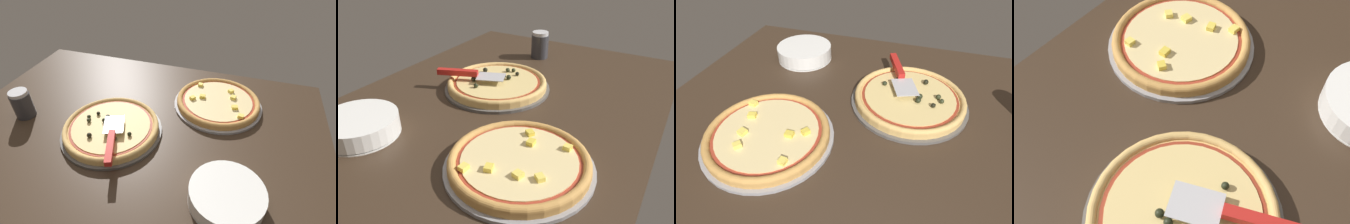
{
  "view_description": "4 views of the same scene",
  "coord_description": "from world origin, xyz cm",
  "views": [
    {
      "loc": [
        33.36,
        -69.07,
        66.79
      ],
      "look_at": [
        9.65,
        7.59,
        3.0
      ],
      "focal_mm": 28.0,
      "sensor_mm": 36.0,
      "label": 1
    },
    {
      "loc": [
        82.04,
        50.14,
        50.43
      ],
      "look_at": [
        9.65,
        7.59,
        3.0
      ],
      "focal_mm": 35.0,
      "sensor_mm": 36.0,
      "label": 2
    },
    {
      "loc": [
        -8.28,
        63.81,
        53.31
      ],
      "look_at": [
        9.65,
        7.59,
        3.0
      ],
      "focal_mm": 28.0,
      "sensor_mm": 36.0,
      "label": 3
    },
    {
      "loc": [
        -28.35,
        -22.01,
        70.86
      ],
      "look_at": [
        9.65,
        7.59,
        3.0
      ],
      "focal_mm": 42.0,
      "sensor_mm": 36.0,
      "label": 4
    }
  ],
  "objects": [
    {
      "name": "ground_plane",
      "position": [
        0.0,
        0.0,
        -1.8
      ],
      "size": [
        140.24,
        98.31,
        3.6
      ],
      "primitive_type": "cube",
      "color": "#38281C"
    },
    {
      "name": "pizza_pan_front",
      "position": [
        -7.87,
        -6.34,
        0.5
      ],
      "size": [
        37.14,
        37.14,
        1.0
      ],
      "primitive_type": "cylinder",
      "color": "#565451",
      "rests_on": "ground_plane"
    },
    {
      "name": "pizza_front",
      "position": [
        -7.89,
        -6.35,
        2.48
      ],
      "size": [
        34.91,
        34.91,
        4.07
      ],
      "color": "#DBAD60",
      "rests_on": "pizza_pan_front"
    },
    {
      "name": "pizza_pan_back",
      "position": [
        27.18,
        21.53,
        0.5
      ],
      "size": [
        36.3,
        36.3,
        1.0
      ],
      "primitive_type": "cylinder",
      "color": "#939399",
      "rests_on": "ground_plane"
    },
    {
      "name": "pizza_back",
      "position": [
        27.18,
        21.53,
        2.29
      ],
      "size": [
        34.12,
        34.12,
        3.14
      ],
      "color": "#C68E47",
      "rests_on": "pizza_pan_back"
    },
    {
      "name": "serving_spatula",
      "position": [
        -2.42,
        -16.49,
        5.89
      ],
      "size": [
        12.99,
        24.01,
        2.0
      ],
      "color": "#B7B7BC",
      "rests_on": "pizza_front"
    },
    {
      "name": "plate_stack",
      "position": [
        36.37,
        -23.57,
        2.8
      ],
      "size": [
        21.46,
        21.46,
        5.6
      ],
      "color": "white",
      "rests_on": "ground_plane"
    },
    {
      "name": "parmesan_shaker",
      "position": [
        -45.34,
        -7.51,
        5.61
      ],
      "size": [
        7.46,
        7.46,
        11.4
      ],
      "color": "#333338",
      "rests_on": "ground_plane"
    }
  ]
}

